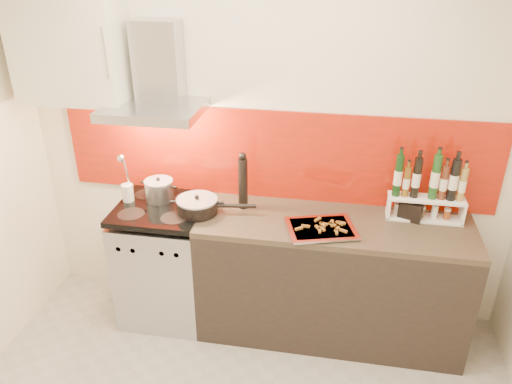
% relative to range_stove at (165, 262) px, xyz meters
% --- Properties ---
extents(back_wall, '(3.40, 0.02, 2.60)m').
position_rel_range_stove_xyz_m(back_wall, '(0.70, 0.30, 0.86)').
color(back_wall, silver).
rests_on(back_wall, ground).
extents(backsplash, '(3.00, 0.02, 0.64)m').
position_rel_range_stove_xyz_m(backsplash, '(0.75, 0.29, 0.78)').
color(backsplash, maroon).
rests_on(backsplash, back_wall).
extents(range_stove, '(0.60, 0.60, 0.91)m').
position_rel_range_stove_xyz_m(range_stove, '(0.00, 0.00, 0.00)').
color(range_stove, '#B7B7BA').
rests_on(range_stove, ground).
extents(counter, '(1.80, 0.60, 0.90)m').
position_rel_range_stove_xyz_m(counter, '(1.20, 0.00, 0.01)').
color(counter, black).
rests_on(counter, ground).
extents(range_hood, '(0.62, 0.50, 0.61)m').
position_rel_range_stove_xyz_m(range_hood, '(0.00, 0.14, 1.30)').
color(range_hood, '#B7B7BA').
rests_on(range_hood, back_wall).
extents(upper_cabinet, '(0.70, 0.35, 0.72)m').
position_rel_range_stove_xyz_m(upper_cabinet, '(-0.55, 0.13, 1.51)').
color(upper_cabinet, '#EEE9CF').
rests_on(upper_cabinet, back_wall).
extents(stock_pot, '(0.20, 0.20, 0.17)m').
position_rel_range_stove_xyz_m(stock_pot, '(-0.03, 0.09, 0.54)').
color(stock_pot, '#B7B7BA').
rests_on(stock_pot, range_stove).
extents(saute_pan, '(0.53, 0.28, 0.13)m').
position_rel_range_stove_xyz_m(saute_pan, '(0.29, -0.04, 0.52)').
color(saute_pan, black).
rests_on(saute_pan, range_stove).
extents(utensil_jar, '(0.08, 0.12, 0.38)m').
position_rel_range_stove_xyz_m(utensil_jar, '(-0.24, 0.03, 0.57)').
color(utensil_jar, silver).
rests_on(utensil_jar, range_stove).
extents(pepper_mill, '(0.06, 0.06, 0.41)m').
position_rel_range_stove_xyz_m(pepper_mill, '(0.57, 0.10, 0.66)').
color(pepper_mill, black).
rests_on(pepper_mill, counter).
extents(step_shelf, '(0.49, 0.13, 0.46)m').
position_rel_range_stove_xyz_m(step_shelf, '(1.78, 0.15, 0.66)').
color(step_shelf, white).
rests_on(step_shelf, counter).
extents(caddy_box, '(0.16, 0.11, 0.13)m').
position_rel_range_stove_xyz_m(caddy_box, '(1.68, 0.12, 0.52)').
color(caddy_box, black).
rests_on(caddy_box, counter).
extents(baking_tray, '(0.50, 0.44, 0.03)m').
position_rel_range_stove_xyz_m(baking_tray, '(1.12, -0.12, 0.47)').
color(baking_tray, silver).
rests_on(baking_tray, counter).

